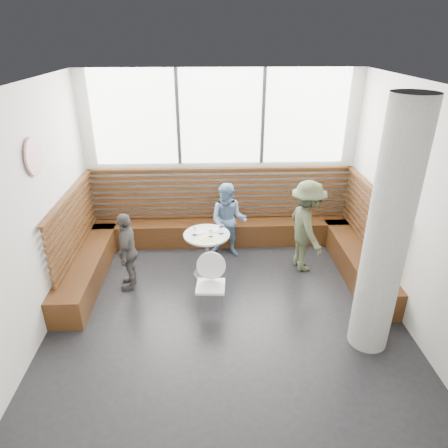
{
  "coord_description": "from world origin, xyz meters",
  "views": [
    {
      "loc": [
        -0.23,
        -4.66,
        3.74
      ],
      "look_at": [
        0.0,
        1.0,
        1.0
      ],
      "focal_mm": 32.0,
      "sensor_mm": 36.0,
      "label": 1
    }
  ],
  "objects_px": {
    "concrete_column": "(387,235)",
    "child_left": "(128,251)",
    "child_back": "(228,221)",
    "cafe_chair": "(211,279)",
    "adult_man": "(306,227)",
    "cafe_table": "(207,246)"
  },
  "relations": [
    {
      "from": "concrete_column",
      "to": "child_left",
      "type": "bearing_deg",
      "value": 156.95
    },
    {
      "from": "child_left",
      "to": "child_back",
      "type": "bearing_deg",
      "value": 119.02
    },
    {
      "from": "cafe_chair",
      "to": "adult_man",
      "type": "relative_size",
      "value": 0.56
    },
    {
      "from": "child_back",
      "to": "child_left",
      "type": "relative_size",
      "value": 1.08
    },
    {
      "from": "concrete_column",
      "to": "cafe_table",
      "type": "height_order",
      "value": "concrete_column"
    },
    {
      "from": "concrete_column",
      "to": "child_left",
      "type": "relative_size",
      "value": 2.49
    },
    {
      "from": "cafe_table",
      "to": "cafe_chair",
      "type": "distance_m",
      "value": 0.92
    },
    {
      "from": "concrete_column",
      "to": "cafe_chair",
      "type": "relative_size",
      "value": 3.6
    },
    {
      "from": "cafe_table",
      "to": "adult_man",
      "type": "xyz_separation_m",
      "value": [
        1.67,
        0.16,
        0.24
      ]
    },
    {
      "from": "child_left",
      "to": "adult_man",
      "type": "bearing_deg",
      "value": 97.67
    },
    {
      "from": "cafe_table",
      "to": "adult_man",
      "type": "distance_m",
      "value": 1.69
    },
    {
      "from": "cafe_table",
      "to": "adult_man",
      "type": "height_order",
      "value": "adult_man"
    },
    {
      "from": "adult_man",
      "to": "child_back",
      "type": "height_order",
      "value": "adult_man"
    },
    {
      "from": "cafe_table",
      "to": "child_left",
      "type": "bearing_deg",
      "value": -167.83
    },
    {
      "from": "cafe_table",
      "to": "cafe_chair",
      "type": "height_order",
      "value": "cafe_chair"
    },
    {
      "from": "cafe_chair",
      "to": "concrete_column",
      "type": "bearing_deg",
      "value": -16.56
    },
    {
      "from": "adult_man",
      "to": "child_left",
      "type": "distance_m",
      "value": 2.95
    },
    {
      "from": "cafe_chair",
      "to": "child_left",
      "type": "bearing_deg",
      "value": 157.19
    },
    {
      "from": "cafe_table",
      "to": "child_back",
      "type": "bearing_deg",
      "value": 59.7
    },
    {
      "from": "concrete_column",
      "to": "adult_man",
      "type": "xyz_separation_m",
      "value": [
        -0.46,
        1.86,
        -0.8
      ]
    },
    {
      "from": "concrete_column",
      "to": "cafe_table",
      "type": "bearing_deg",
      "value": 141.36
    },
    {
      "from": "adult_man",
      "to": "cafe_chair",
      "type": "bearing_deg",
      "value": 113.65
    }
  ]
}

